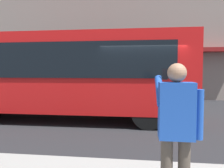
# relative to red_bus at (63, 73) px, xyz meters

# --- Properties ---
(ground_plane) EXTENTS (60.00, 60.00, 0.00)m
(ground_plane) POSITION_rel_red_bus_xyz_m (-2.85, 0.26, -1.68)
(ground_plane) COLOR #232326
(building_facade_far) EXTENTS (28.00, 1.55, 12.00)m
(building_facade_far) POSITION_rel_red_bus_xyz_m (-2.86, -6.53, 4.30)
(building_facade_far) COLOR gray
(building_facade_far) RESTS_ON ground_plane
(red_bus) EXTENTS (9.05, 2.54, 3.08)m
(red_bus) POSITION_rel_red_bus_xyz_m (0.00, 0.00, 0.00)
(red_bus) COLOR red
(red_bus) RESTS_ON ground_plane
(pedestrian_photographer) EXTENTS (0.53, 0.52, 1.70)m
(pedestrian_photographer) POSITION_rel_red_bus_xyz_m (-3.18, 5.06, -0.54)
(pedestrian_photographer) COLOR #4C4238
(pedestrian_photographer) RESTS_ON sidewalk_curb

